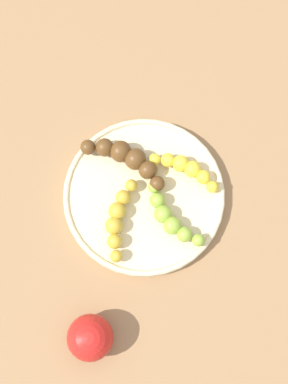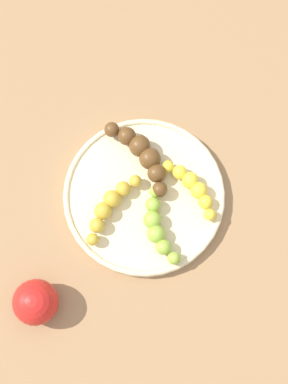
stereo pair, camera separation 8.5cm
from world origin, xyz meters
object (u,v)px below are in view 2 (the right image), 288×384
banana_green (157,226)px  apple_red (36,302)px  banana_overripe (142,154)px  banana_spotted (110,206)px  banana_yellow (193,187)px  fruit_bowl (144,196)px

banana_green → apple_red: bearing=17.9°
banana_overripe → apple_red: size_ratio=2.17×
apple_red → banana_spotted: bearing=-72.0°
banana_yellow → banana_overripe: size_ratio=0.80×
fruit_bowl → banana_overripe: bearing=-33.1°
banana_green → banana_spotted: size_ratio=0.95×
banana_overripe → banana_spotted: size_ratio=1.18×
fruit_bowl → banana_green: banana_green is taller
apple_red → banana_green: bearing=-93.4°
banana_yellow → banana_spotted: size_ratio=0.94×
banana_green → banana_spotted: banana_green is taller
banana_green → banana_yellow: 0.09m
fruit_bowl → banana_spotted: (0.01, 0.06, 0.02)m
banana_yellow → banana_overripe: 0.10m
fruit_bowl → banana_green: bearing=165.4°
fruit_bowl → banana_green: (-0.06, 0.02, 0.02)m
fruit_bowl → apple_red: (-0.04, 0.24, 0.02)m
banana_yellow → banana_overripe: banana_overripe is taller
banana_yellow → banana_overripe: bearing=107.3°
banana_overripe → banana_spotted: (-0.04, 0.09, -0.00)m
banana_overripe → fruit_bowl: bearing=-124.9°
banana_green → banana_overripe: (0.11, -0.05, 0.00)m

